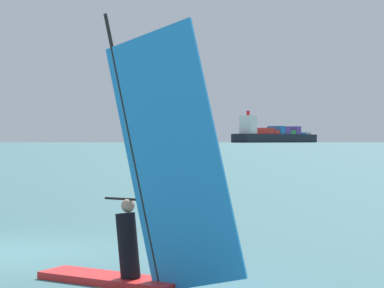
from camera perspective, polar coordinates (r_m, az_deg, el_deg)
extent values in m
plane|color=#386066|center=(14.92, -14.52, -8.69)|extent=(4000.00, 4000.00, 0.00)
cube|color=red|center=(11.47, -6.82, -11.11)|extent=(2.59, 1.12, 0.12)
cylinder|color=black|center=(11.00, -5.05, -0.05)|extent=(1.10, 0.24, 4.29)
cube|color=#268CD8|center=(10.58, -1.62, -1.12)|extent=(2.51, 0.47, 4.28)
cylinder|color=black|center=(10.87, -3.77, -4.69)|extent=(1.62, 0.31, 0.04)
cylinder|color=black|center=(11.17, -5.36, -8.40)|extent=(0.48, 0.39, 1.07)
sphere|color=tan|center=(11.09, -5.36, -5.13)|extent=(0.22, 0.22, 0.22)
cube|color=black|center=(874.43, 7.05, 0.47)|extent=(79.13, 153.31, 10.67)
cube|color=silver|center=(826.71, 4.70, 1.61)|extent=(21.12, 18.76, 21.97)
cylinder|color=red|center=(827.16, 4.70, 2.58)|extent=(4.00, 4.00, 6.00)
cube|color=red|center=(854.60, 6.11, 1.09)|extent=(23.09, 17.73, 7.80)
cube|color=red|center=(864.41, 6.58, 1.00)|extent=(23.09, 17.73, 5.20)
cube|color=#1E66AD|center=(874.34, 7.04, 1.16)|extent=(23.09, 17.73, 10.40)
cube|color=#59388C|center=(884.26, 7.49, 1.07)|extent=(23.09, 17.73, 7.80)
cube|color=#2D8C47|center=(894.24, 7.93, 0.97)|extent=(23.09, 17.73, 5.20)
cube|color=#59388C|center=(904.33, 8.35, 1.13)|extent=(23.09, 17.73, 10.40)
cube|color=#1E66AD|center=(914.37, 8.77, 0.88)|extent=(23.09, 17.73, 2.60)
cube|color=#99999E|center=(924.52, 9.18, 0.87)|extent=(23.09, 17.73, 2.60)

